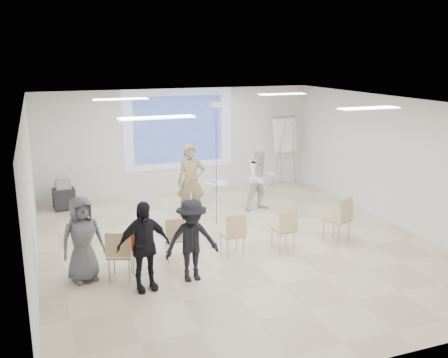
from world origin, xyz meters
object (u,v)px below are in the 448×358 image
object	(u,v)px
pedestal_table	(217,193)
audience_left	(143,240)
chair_far_left	(120,252)
player_left	(191,177)
chair_right_inner	(285,227)
chair_left_mid	(140,247)
audience_outer	(82,234)
av_cart	(64,196)
flipchart_easel	(284,135)
chair_center	(234,232)
laptop	(175,236)
audience_mid	(192,235)
chair_left_inner	(176,236)
player_right	(261,175)
chair_right_far	(340,216)

from	to	relation	value
pedestal_table	audience_left	xyz separation A→B (m)	(-2.74, -3.97, 0.51)
chair_far_left	player_left	bearing A→B (deg)	74.70
pedestal_table	chair_right_inner	world-z (taller)	chair_right_inner
player_left	chair_left_mid	world-z (taller)	player_left
chair_right_inner	audience_outer	world-z (taller)	audience_outer
pedestal_table	av_cart	xyz separation A→B (m)	(-3.77, 1.27, -0.03)
chair_left_mid	av_cart	distance (m)	4.63
flipchart_easel	chair_right_inner	bearing A→B (deg)	-123.11
chair_center	flipchart_easel	bearing A→B (deg)	50.19
laptop	audience_mid	world-z (taller)	audience_mid
audience_outer	flipchart_easel	distance (m)	7.94
chair_left_inner	audience_left	world-z (taller)	audience_left
audience_outer	av_cart	world-z (taller)	audience_outer
player_left	flipchart_easel	distance (m)	4.15
pedestal_table	player_right	distance (m)	1.25
audience_left	audience_mid	world-z (taller)	audience_left
player_left	chair_left_mid	bearing A→B (deg)	-111.89
chair_right_inner	flipchart_easel	xyz separation A→B (m)	(2.39, 4.74, 1.05)
audience_mid	audience_outer	world-z (taller)	audience_outer
chair_left_mid	audience_left	distance (m)	0.86
chair_center	audience_mid	distance (m)	1.32
player_left	chair_right_far	bearing A→B (deg)	-34.56
audience_outer	flipchart_easel	xyz separation A→B (m)	(6.37, 4.69, 0.70)
chair_left_mid	laptop	xyz separation A→B (m)	(0.75, 0.30, -0.00)
chair_center	audience_left	bearing A→B (deg)	-161.64
player_left	chair_center	world-z (taller)	player_left
player_left	chair_left_inner	world-z (taller)	player_left
chair_right_inner	laptop	size ratio (longest dim) A/B	2.65
pedestal_table	chair_far_left	size ratio (longest dim) A/B	0.77
player_left	player_right	distance (m)	1.90
player_right	chair_center	size ratio (longest dim) A/B	2.05
chair_left_inner	chair_right_far	distance (m)	3.55
player_left	laptop	bearing A→B (deg)	-101.70
chair_center	laptop	xyz separation A→B (m)	(-1.12, 0.29, -0.05)
pedestal_table	laptop	bearing A→B (deg)	-123.28
chair_left_inner	audience_mid	distance (m)	0.94
chair_right_far	chair_left_mid	bearing A→B (deg)	156.16
chair_far_left	chair_left_mid	distance (m)	0.50
chair_right_inner	av_cart	world-z (taller)	chair_right_inner
chair_right_far	player_right	bearing A→B (deg)	79.18
chair_right_inner	player_left	bearing A→B (deg)	111.41
audience_left	flipchart_easel	world-z (taller)	flipchart_easel
player_right	audience_left	world-z (taller)	player_right
pedestal_table	flipchart_easel	bearing A→B (deg)	28.48
chair_left_mid	av_cart	world-z (taller)	chair_left_mid
pedestal_table	audience_outer	bearing A→B (deg)	-138.74
chair_left_mid	audience_outer	world-z (taller)	audience_outer
chair_right_inner	audience_outer	distance (m)	4.00
player_right	av_cart	bearing A→B (deg)	155.49
chair_left_inner	player_left	bearing A→B (deg)	72.91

